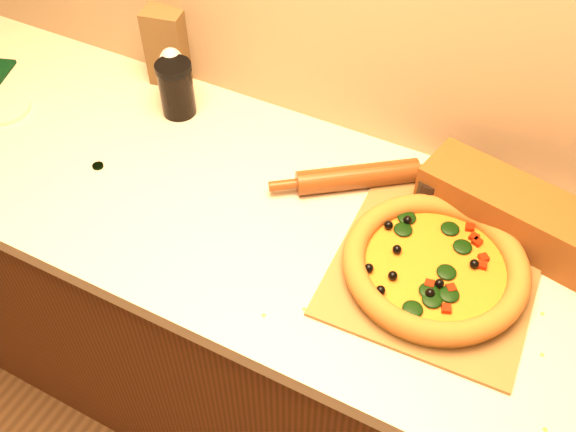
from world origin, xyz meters
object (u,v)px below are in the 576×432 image
object	(u,v)px
rolling_pin	(358,177)
wine_glass	(172,65)
pizza_peel	(438,261)
side_plate	(4,109)
dark_jar	(176,89)
pizza	(435,265)
pepper_grinder	(429,192)

from	to	relation	value
rolling_pin	wine_glass	distance (m)	0.55
rolling_pin	wine_glass	size ratio (longest dim) A/B	2.19
pizza_peel	side_plate	size ratio (longest dim) A/B	4.46
rolling_pin	wine_glass	world-z (taller)	wine_glass
pizza_peel	dark_jar	world-z (taller)	dark_jar
pizza_peel	dark_jar	distance (m)	0.76
rolling_pin	side_plate	distance (m)	0.92
rolling_pin	dark_jar	xyz separation A→B (m)	(-0.50, 0.04, 0.04)
dark_jar	side_plate	xyz separation A→B (m)	(-0.40, -0.20, -0.07)
pizza	dark_jar	distance (m)	0.76
pizza	side_plate	world-z (taller)	pizza
pepper_grinder	pizza	bearing A→B (deg)	-66.89
pizza	dark_jar	bearing A→B (deg)	164.75
side_plate	dark_jar	bearing A→B (deg)	26.75
pepper_grinder	side_plate	size ratio (longest dim) A/B	0.77
pepper_grinder	wine_glass	distance (m)	0.70
pizza	wine_glass	xyz separation A→B (m)	(-0.77, 0.24, 0.08)
pizza	rolling_pin	bearing A→B (deg)	144.89
pizza_peel	pizza	size ratio (longest dim) A/B	1.62
pizza	rolling_pin	size ratio (longest dim) A/B	1.08
wine_glass	dark_jar	bearing A→B (deg)	-48.55
pepper_grinder	dark_jar	xyz separation A→B (m)	(-0.66, 0.02, 0.03)
wine_glass	rolling_pin	bearing A→B (deg)	-7.81
wine_glass	dark_jar	xyz separation A→B (m)	(0.03, -0.04, -0.04)
rolling_pin	pizza_peel	bearing A→B (deg)	-28.58
dark_jar	side_plate	world-z (taller)	dark_jar
side_plate	rolling_pin	bearing A→B (deg)	10.36
dark_jar	pepper_grinder	bearing A→B (deg)	-2.10
pizza_peel	rolling_pin	bearing A→B (deg)	148.98
pepper_grinder	side_plate	bearing A→B (deg)	-170.53
pizza_peel	pizza	distance (m)	0.05
side_plate	pizza	bearing A→B (deg)	0.02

